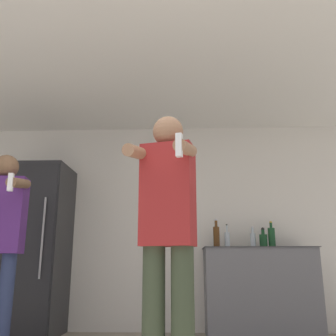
% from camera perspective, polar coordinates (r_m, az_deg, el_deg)
% --- Properties ---
extents(wall_back, '(7.00, 0.06, 2.55)m').
position_cam_1_polar(wall_back, '(4.82, -2.78, -8.55)').
color(wall_back, silver).
rests_on(wall_back, ground_plane).
extents(ceiling_slab, '(7.00, 3.56, 0.05)m').
position_cam_1_polar(ceiling_slab, '(3.71, -4.67, 14.52)').
color(ceiling_slab, silver).
rests_on(ceiling_slab, wall_back).
extents(refrigerator, '(0.74, 0.71, 1.94)m').
position_cam_1_polar(refrigerator, '(4.74, -19.89, -11.34)').
color(refrigerator, '#262628').
rests_on(refrigerator, ground_plane).
extents(counter, '(1.26, 0.59, 0.97)m').
position_cam_1_polar(counter, '(4.55, 13.83, -17.78)').
color(counter, slate).
rests_on(counter, ground_plane).
extents(bottle_tall_gin, '(0.09, 0.09, 0.23)m').
position_cam_1_polar(bottle_tall_gin, '(4.60, 14.33, -10.56)').
color(bottle_tall_gin, '#194723').
rests_on(bottle_tall_gin, counter).
extents(bottle_dark_rum, '(0.06, 0.06, 0.25)m').
position_cam_1_polar(bottle_dark_rum, '(4.57, 12.81, -10.53)').
color(bottle_dark_rum, silver).
rests_on(bottle_dark_rum, counter).
extents(bottle_brown_liquor, '(0.07, 0.07, 0.34)m').
position_cam_1_polar(bottle_brown_liquor, '(4.52, 7.39, -10.20)').
color(bottle_brown_liquor, '#563314').
rests_on(bottle_brown_liquor, counter).
extents(bottle_clear_vodka, '(0.06, 0.06, 0.28)m').
position_cam_1_polar(bottle_clear_vodka, '(4.53, 9.01, -10.64)').
color(bottle_clear_vodka, silver).
rests_on(bottle_clear_vodka, counter).
extents(bottle_short_whiskey, '(0.08, 0.08, 0.31)m').
position_cam_1_polar(bottle_short_whiskey, '(4.62, 15.52, -10.08)').
color(bottle_short_whiskey, '#194723').
rests_on(bottle_short_whiskey, counter).
extents(person_woman_foreground, '(0.47, 0.51, 1.76)m').
position_cam_1_polar(person_woman_foreground, '(2.42, -0.04, -9.76)').
color(person_woman_foreground, '#38422D').
rests_on(person_woman_foreground, ground_plane).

